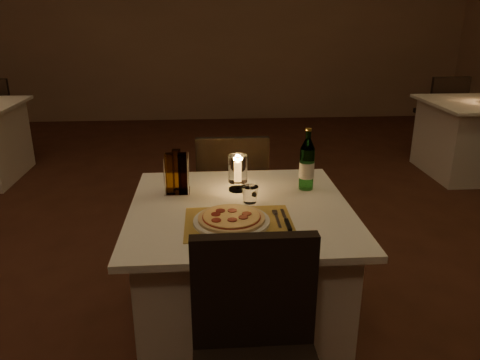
{
  "coord_description": "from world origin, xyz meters",
  "views": [
    {
      "loc": [
        0.12,
        -2.13,
        1.58
      ],
      "look_at": [
        0.26,
        -0.16,
        0.86
      ],
      "focal_mm": 35.0,
      "sensor_mm": 36.0,
      "label": 1
    }
  ],
  "objects": [
    {
      "name": "placemat",
      "position": [
        0.24,
        -0.36,
        0.74
      ],
      "size": [
        0.45,
        0.34,
        0.0
      ],
      "primitive_type": "cube",
      "color": "#A68439",
      "rests_on": "main_table"
    },
    {
      "name": "chair_near",
      "position": [
        0.26,
        -0.9,
        0.55
      ],
      "size": [
        0.42,
        0.42,
        0.9
      ],
      "color": "black",
      "rests_on": "ground"
    },
    {
      "name": "wall_back",
      "position": [
        0.0,
        5.01,
        1.5
      ],
      "size": [
        8.0,
        0.02,
        3.0
      ],
      "primitive_type": "cube",
      "color": "#916F54",
      "rests_on": "ground"
    },
    {
      "name": "cruet_caddy",
      "position": [
        -0.03,
        0.01,
        0.84
      ],
      "size": [
        0.12,
        0.12,
        0.21
      ],
      "color": "white",
      "rests_on": "main_table"
    },
    {
      "name": "plate",
      "position": [
        0.21,
        -0.36,
        0.75
      ],
      "size": [
        0.32,
        0.32,
        0.01
      ],
      "primitive_type": "cylinder",
      "color": "white",
      "rests_on": "placemat"
    },
    {
      "name": "water_bottle",
      "position": [
        0.6,
        0.02,
        0.86
      ],
      "size": [
        0.07,
        0.07,
        0.31
      ],
      "color": "#61B464",
      "rests_on": "main_table"
    },
    {
      "name": "chair_far",
      "position": [
        0.26,
        0.53,
        0.55
      ],
      "size": [
        0.42,
        0.42,
        0.9
      ],
      "color": "black",
      "rests_on": "ground"
    },
    {
      "name": "pizza",
      "position": [
        0.21,
        -0.36,
        0.77
      ],
      "size": [
        0.28,
        0.28,
        0.02
      ],
      "color": "#D8B77F",
      "rests_on": "plate"
    },
    {
      "name": "knife",
      "position": [
        0.44,
        -0.39,
        0.75
      ],
      "size": [
        0.02,
        0.22,
        0.01
      ],
      "color": "black",
      "rests_on": "placemat"
    },
    {
      "name": "tumbler",
      "position": [
        0.31,
        -0.14,
        0.78
      ],
      "size": [
        0.08,
        0.08,
        0.08
      ],
      "primitive_type": null,
      "color": "white",
      "rests_on": "main_table"
    },
    {
      "name": "neighbor_table_right",
      "position": [
        2.8,
        2.23,
        0.37
      ],
      "size": [
        1.0,
        1.0,
        0.74
      ],
      "color": "silver",
      "rests_on": "ground"
    },
    {
      "name": "fork",
      "position": [
        0.41,
        -0.33,
        0.75
      ],
      "size": [
        0.02,
        0.18,
        0.0
      ],
      "color": "silver",
      "rests_on": "placemat"
    },
    {
      "name": "main_table",
      "position": [
        0.26,
        -0.18,
        0.37
      ],
      "size": [
        1.0,
        1.0,
        0.74
      ],
      "color": "silver",
      "rests_on": "ground"
    },
    {
      "name": "neighbor_chair_rb",
      "position": [
        2.8,
        2.95,
        0.55
      ],
      "size": [
        0.42,
        0.42,
        0.9
      ],
      "color": "black",
      "rests_on": "ground"
    },
    {
      "name": "hurricane_candle",
      "position": [
        0.26,
        0.02,
        0.85
      ],
      "size": [
        0.09,
        0.09,
        0.18
      ],
      "color": "white",
      "rests_on": "main_table"
    },
    {
      "name": "floor",
      "position": [
        0.0,
        0.0,
        -0.01
      ],
      "size": [
        8.0,
        10.0,
        0.02
      ],
      "primitive_type": "cube",
      "color": "#482317",
      "rests_on": "ground"
    }
  ]
}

